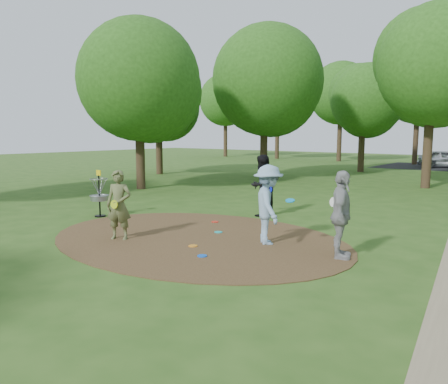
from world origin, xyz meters
The scene contains 13 objects.
ground centered at (0.00, 0.00, 0.00)m, with size 100.00×100.00×0.00m, color #2D5119.
dirt_clearing centered at (0.00, 0.00, 0.01)m, with size 8.40×8.40×0.02m, color #47301C.
player_observer_with_disc centered at (-1.46, -1.30, 0.90)m, with size 0.79×0.69×1.81m.
player_throwing_with_disc centered at (1.79, 0.69, 0.99)m, with size 1.46×1.42×1.98m.
player_walking_with_disc centered at (-0.40, 3.72, 1.02)m, with size 0.86×1.02×2.03m.
player_waiting_with_disc centered at (3.72, 0.59, 0.97)m, with size 0.84×1.23×1.94m.
disc_ground_cyan centered at (0.08, 0.84, 0.03)m, with size 0.22×0.22×0.02m, color #17BDBF.
disc_ground_blue centered at (1.27, -1.20, 0.03)m, with size 0.22×0.22×0.02m, color blue.
disc_ground_red centered at (-0.89, 1.88, 0.03)m, with size 0.22×0.22×0.02m, color red.
car_left centered at (-0.09, 29.76, 0.70)m, with size 1.65×4.11×1.40m, color #AFB2B7.
disc_ground_orange centered at (0.53, -0.69, 0.03)m, with size 0.22×0.22×0.02m, color orange.
disc_golf_basket centered at (-4.50, 0.30, 0.87)m, with size 0.63×0.63×1.54m.
tree_ring centered at (1.09, 8.65, 5.22)m, with size 37.46×45.48×8.81m.
Camera 1 is at (7.47, -8.31, 2.74)m, focal length 35.00 mm.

